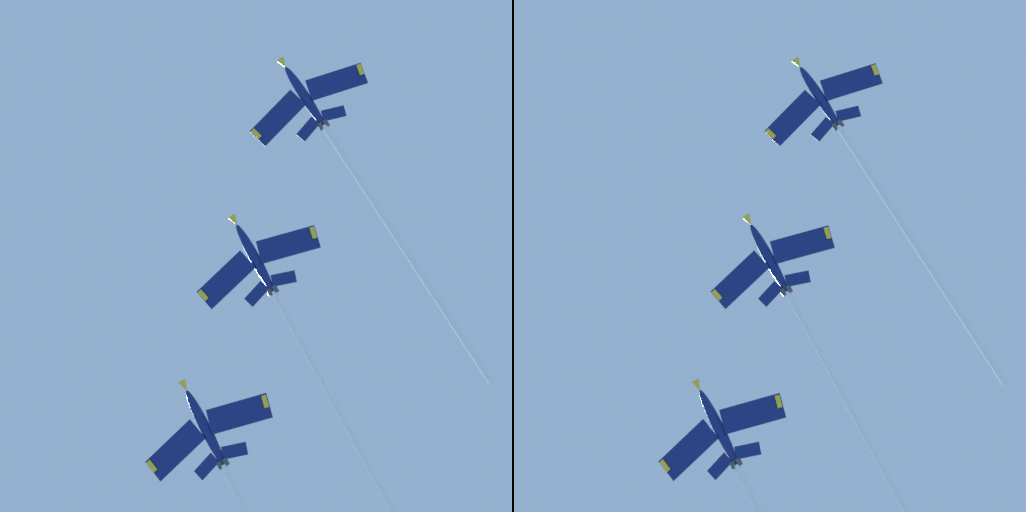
{
  "view_description": "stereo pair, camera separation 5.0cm",
  "coord_description": "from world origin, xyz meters",
  "views": [
    {
      "loc": [
        -2.28,
        16.53,
        1.76
      ],
      "look_at": [
        7.94,
        22.39,
        128.63
      ],
      "focal_mm": 60.17,
      "sensor_mm": 36.0,
      "label": 1
    },
    {
      "loc": [
        -2.3,
        16.57,
        1.76
      ],
      "look_at": [
        7.94,
        22.39,
        128.63
      ],
      "focal_mm": 60.17,
      "sensor_mm": 36.0,
      "label": 2
    }
  ],
  "objects": [
    {
      "name": "jet_second",
      "position": [
        17.0,
        22.7,
        124.45
      ],
      "size": [
        54.95,
        20.15,
        24.39
      ],
      "color": "navy"
    },
    {
      "name": "jet_third",
      "position": [
        35.81,
        40.56,
        116.93
      ],
      "size": [
        51.8,
        20.15,
        22.73
      ],
      "color": "navy"
    },
    {
      "name": "jet_lead",
      "position": [
        2.24,
        3.51,
        131.39
      ],
      "size": [
        54.88,
        20.15,
        23.27
      ],
      "color": "navy"
    }
  ]
}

